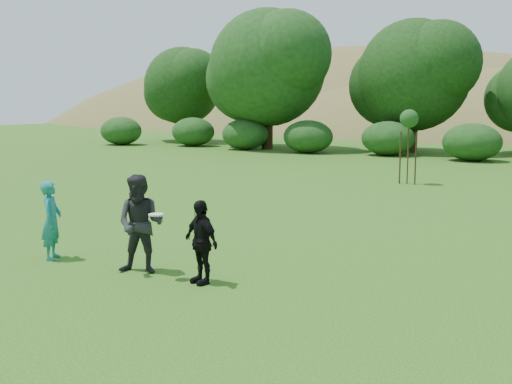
# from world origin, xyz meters

# --- Properties ---
(ground) EXTENTS (120.00, 120.00, 0.00)m
(ground) POSITION_xyz_m (0.00, 0.00, 0.00)
(ground) COLOR #19470C
(ground) RESTS_ON ground
(player_teal) EXTENTS (0.63, 0.70, 1.61)m
(player_teal) POSITION_xyz_m (-2.62, -0.76, 0.80)
(player_teal) COLOR #1B7679
(player_teal) RESTS_ON ground
(player_grey) EXTENTS (1.09, 0.98, 1.86)m
(player_grey) POSITION_xyz_m (-0.37, -0.67, 0.93)
(player_grey) COLOR #232326
(player_grey) RESTS_ON ground
(player_black) EXTENTS (0.95, 0.64, 1.50)m
(player_black) POSITION_xyz_m (1.00, -0.67, 0.75)
(player_black) COLOR black
(player_black) RESTS_ON ground
(frisbee) EXTENTS (0.27, 0.27, 0.03)m
(frisbee) POSITION_xyz_m (0.15, -0.85, 1.19)
(frisbee) COLOR white
(frisbee) RESTS_ON ground
(sapling) EXTENTS (0.70, 0.70, 2.85)m
(sapling) POSITION_xyz_m (0.19, 14.28, 2.42)
(sapling) COLOR #3C2917
(sapling) RESTS_ON ground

